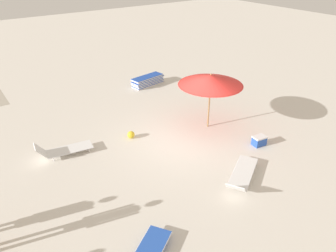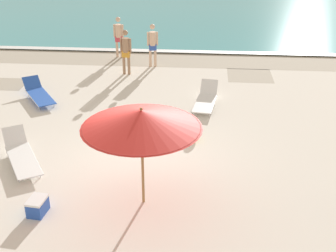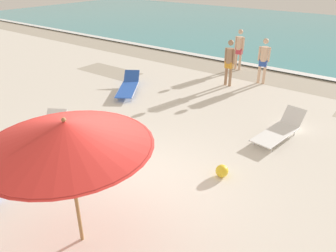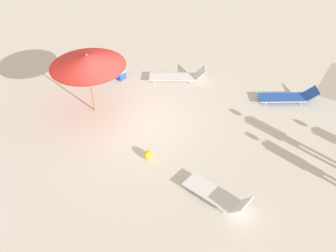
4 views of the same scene
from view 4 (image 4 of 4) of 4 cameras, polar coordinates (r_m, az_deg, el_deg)
name	(u,v)px [view 4 (image 4 of 4)]	position (r m, az deg, el deg)	size (l,w,h in m)	color
ground_plane	(131,121)	(13.50, -5.68, 0.81)	(60.00, 60.00, 0.16)	silver
beach_umbrella	(87,61)	(12.95, -12.20, 9.67)	(2.58, 2.58, 2.33)	#9E7547
sun_lounger_under_umbrella	(178,76)	(15.37, 1.53, 7.65)	(1.69, 2.26, 0.58)	white
sun_lounger_beside_umbrella	(217,195)	(10.66, 7.51, -10.35)	(0.87, 2.03, 0.61)	white
sun_lounger_near_water_left	(288,97)	(14.85, 17.85, 4.29)	(1.70, 2.13, 0.52)	blue
beach_ball	(148,155)	(11.80, -3.01, -4.42)	(0.29, 0.29, 0.29)	yellow
cooler_box	(119,74)	(15.66, -7.46, 7.85)	(0.41, 0.54, 0.37)	blue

